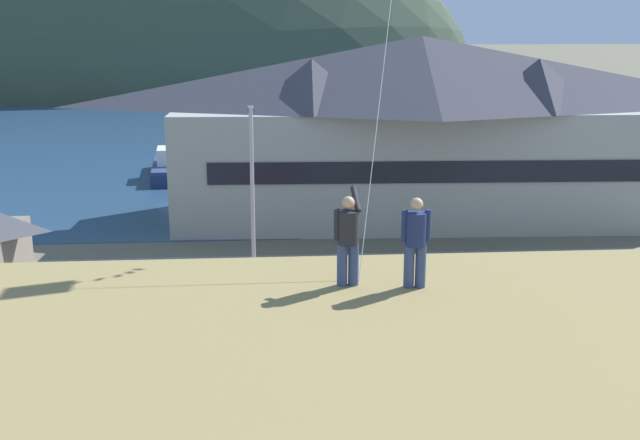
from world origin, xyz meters
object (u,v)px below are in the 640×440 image
parked_car_lone_by_shed (587,343)px  parked_car_front_row_end (14,379)px  parked_car_front_row_silver (593,285)px  moored_boat_outer_mooring (269,161)px  parked_car_corner_spot (284,358)px  person_kite_flyer (348,237)px  storage_shed_waterside (227,175)px  parking_light_pole (252,186)px  wharf_dock (223,174)px  moored_boat_wharfside (171,167)px  harbor_lodge (420,124)px  person_companion (416,240)px  parked_car_front_row_red (437,298)px  parked_car_mid_row_center (260,297)px

parked_car_lone_by_shed → parked_car_front_row_end: bearing=-175.8°
parked_car_front_row_silver → moored_boat_outer_mooring: bearing=111.8°
parked_car_corner_spot → parked_car_front_row_silver: 13.28m
person_kite_flyer → parked_car_front_row_silver: bearing=51.2°
parked_car_lone_by_shed → person_kite_flyer: (-8.48, -8.16, 5.89)m
parked_car_front_row_end → storage_shed_waterside: bearing=78.1°
parking_light_pole → person_kite_flyer: bearing=-83.4°
parked_car_front_row_end → moored_boat_outer_mooring: bearing=78.2°
parked_car_front_row_end → parking_light_pole: parking_light_pole is taller
parked_car_front_row_end → wharf_dock: bearing=82.6°
wharf_dock → parked_car_front_row_end: parked_car_front_row_end is taller
storage_shed_waterside → moored_boat_wharfside: storage_shed_waterside is taller
parked_car_lone_by_shed → harbor_lodge: bearing=94.0°
person_companion → parked_car_front_row_silver: bearing=55.0°
parked_car_lone_by_shed → parking_light_pole: parking_light_pole is taller
parked_car_lone_by_shed → parked_car_corner_spot: bearing=-177.4°
wharf_dock → parked_car_front_row_silver: (15.17, -27.10, 0.71)m
parked_car_front_row_red → harbor_lodge: bearing=81.6°
storage_shed_waterside → person_kite_flyer: 31.75m
person_kite_flyer → harbor_lodge: bearing=76.1°
harbor_lodge → parked_car_lone_by_shed: 20.79m
parking_light_pole → person_kite_flyer: size_ratio=4.00×
moored_boat_wharfside → parked_car_lone_by_shed: size_ratio=1.90×
parked_car_corner_spot → parked_car_front_row_silver: (11.93, 5.83, 0.00)m
storage_shed_waterside → parked_car_mid_row_center: storage_shed_waterside is taller
wharf_dock → parked_car_front_row_red: (8.97, -28.07, 0.71)m
storage_shed_waterside → parked_car_front_row_red: (8.27, -18.57, -1.01)m
wharf_dock → parked_car_mid_row_center: bearing=-84.7°
moored_boat_wharfside → parked_car_front_row_silver: bearing=-56.0°
moored_boat_outer_mooring → person_companion: size_ratio=3.44×
moored_boat_outer_mooring → parking_light_pole: parking_light_pole is taller
harbor_lodge → parked_car_front_row_end: harbor_lodge is taller
storage_shed_waterside → wharf_dock: (-0.70, 9.50, -1.73)m
harbor_lodge → moored_boat_outer_mooring: (-8.09, 14.88, -4.56)m
moored_boat_outer_mooring → parked_car_lone_by_shed: 36.46m
person_kite_flyer → parked_car_front_row_red: bearing=69.6°
parked_car_front_row_silver → parking_light_pole: 13.77m
storage_shed_waterside → parking_light_pole: bearing=-83.5°
parked_car_front_row_end → parked_car_lone_by_shed: bearing=4.2°
harbor_lodge → moored_boat_outer_mooring: size_ratio=4.72×
harbor_lodge → parked_car_front_row_red: size_ratio=6.64×
person_companion → wharf_dock: bearing=97.7°
moored_boat_wharfside → person_companion: (9.18, -41.70, 6.22)m
parked_car_mid_row_center → person_companion: bearing=-77.4°
harbor_lodge → parking_light_pole: 14.51m
harbor_lodge → moored_boat_outer_mooring: harbor_lodge is taller
harbor_lodge → parked_car_front_row_end: size_ratio=6.64×
parked_car_front_row_silver → person_companion: bearing=-125.0°
parked_car_corner_spot → parked_car_front_row_silver: bearing=26.1°
storage_shed_waterside → person_companion: person_companion is taller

